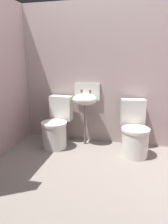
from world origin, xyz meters
TOP-DOWN VIEW (x-y plane):
  - ground_plane at (0.00, 0.00)m, footprint 2.83×2.44m
  - wall_back at (0.00, 1.07)m, footprint 2.83×0.10m
  - toilet_left at (-0.55, 0.67)m, footprint 0.42×0.61m
  - toilet_right at (0.66, 0.67)m, footprint 0.48×0.65m
  - sink at (-0.12, 0.86)m, footprint 0.42×0.34m

SIDE VIEW (x-z plane):
  - ground_plane at x=0.00m, z-range -0.08..0.00m
  - toilet_left at x=-0.55m, z-range -0.07..0.71m
  - toilet_right at x=0.66m, z-range -0.07..0.71m
  - sink at x=-0.12m, z-range 0.26..1.25m
  - wall_back at x=0.00m, z-range 0.00..2.23m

